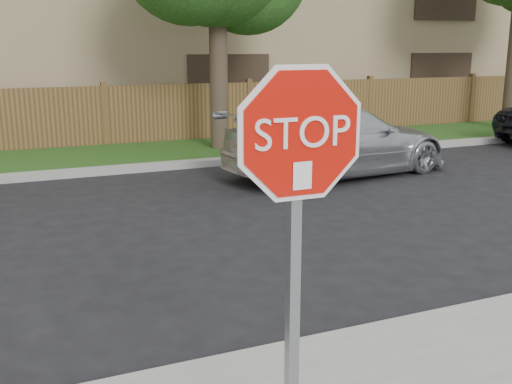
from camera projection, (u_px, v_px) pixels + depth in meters
name	position (u px, v px, depth m)	size (l,w,h in m)	color
ground	(322.00, 343.00, 5.38)	(90.00, 90.00, 0.00)	black
far_curb	(133.00, 168.00, 12.64)	(70.00, 0.30, 0.15)	gray
grass_strip	(119.00, 156.00, 14.12)	(70.00, 3.00, 0.12)	#1E4714
fence	(105.00, 118.00, 15.37)	(70.00, 0.12, 1.60)	#4D361B
apartment_building	(72.00, 17.00, 19.72)	(35.20, 9.20, 7.20)	tan
stop_sign	(298.00, 192.00, 3.22)	(1.01, 0.13, 2.55)	gray
sedan_right	(339.00, 140.00, 12.21)	(2.01, 4.94, 1.43)	silver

